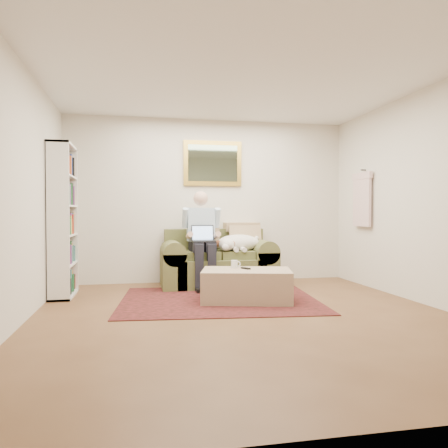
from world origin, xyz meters
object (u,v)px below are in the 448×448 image
object	(u,v)px
sleeping_dog	(239,243)
bookshelf	(63,221)
laptop	(203,237)
sofa	(218,266)
ottoman	(247,285)
coffee_mug	(234,264)
seated_man	(202,239)

from	to	relation	value
sleeping_dog	bookshelf	xyz separation A→B (m)	(-2.46, -0.35, 0.35)
sleeping_dog	laptop	bearing A→B (deg)	-166.36
sofa	ottoman	world-z (taller)	sofa
sleeping_dog	coffee_mug	world-z (taller)	sleeping_dog
laptop	bookshelf	xyz separation A→B (m)	(-1.90, -0.21, 0.25)
sofa	sleeping_dog	xyz separation A→B (m)	(0.30, -0.09, 0.36)
seated_man	ottoman	world-z (taller)	seated_man
sofa	ottoman	bearing A→B (deg)	-83.69
sofa	sleeping_dog	bearing A→B (deg)	-15.74
laptop	bookshelf	world-z (taller)	bookshelf
seated_man	laptop	xyz separation A→B (m)	(0.00, -0.07, 0.03)
ottoman	seated_man	bearing A→B (deg)	109.82
sofa	bookshelf	xyz separation A→B (m)	(-2.16, -0.44, 0.71)
laptop	coffee_mug	size ratio (longest dim) A/B	3.30
sofa	sleeping_dog	size ratio (longest dim) A/B	2.43
seated_man	sleeping_dog	size ratio (longest dim) A/B	2.04
ottoman	sofa	bearing A→B (deg)	96.31
ottoman	coffee_mug	xyz separation A→B (m)	(-0.11, 0.18, 0.25)
seated_man	ottoman	xyz separation A→B (m)	(0.39, -1.09, -0.52)
laptop	sleeping_dog	xyz separation A→B (m)	(0.56, 0.14, -0.10)
seated_man	sleeping_dog	xyz separation A→B (m)	(0.56, 0.07, -0.06)
laptop	sleeping_dog	world-z (taller)	laptop
sofa	laptop	distance (m)	0.57
sofa	bookshelf	size ratio (longest dim) A/B	0.85
sofa	seated_man	world-z (taller)	seated_man
seated_man	ottoman	bearing A→B (deg)	-70.18
bookshelf	laptop	bearing A→B (deg)	6.43
seated_man	sofa	bearing A→B (deg)	31.45
sleeping_dog	ottoman	world-z (taller)	sleeping_dog
ottoman	coffee_mug	bearing A→B (deg)	121.98
sleeping_dog	coffee_mug	bearing A→B (deg)	-106.07
ottoman	bookshelf	size ratio (longest dim) A/B	0.54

